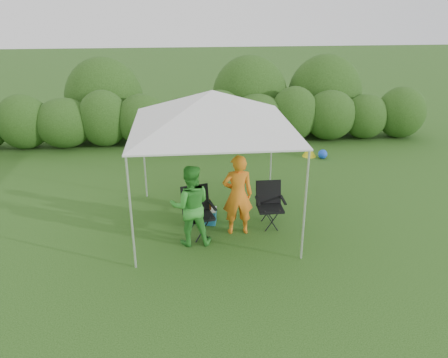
{
  "coord_description": "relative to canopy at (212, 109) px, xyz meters",
  "views": [
    {
      "loc": [
        -0.57,
        -7.67,
        4.46
      ],
      "look_at": [
        0.21,
        0.4,
        1.05
      ],
      "focal_mm": 35.0,
      "sensor_mm": 36.0,
      "label": 1
    }
  ],
  "objects": [
    {
      "name": "woman",
      "position": [
        -0.49,
        -0.74,
        -1.66
      ],
      "size": [
        0.78,
        0.61,
        1.61
      ],
      "primitive_type": "imported",
      "rotation": [
        0.0,
        0.0,
        3.15
      ],
      "color": "green",
      "rests_on": "ground"
    },
    {
      "name": "hedge",
      "position": [
        0.04,
        5.5,
        -1.64
      ],
      "size": [
        15.01,
        1.53,
        1.8
      ],
      "color": "#2B5219",
      "rests_on": "ground"
    },
    {
      "name": "bottle",
      "position": [
        -0.08,
        -0.01,
        -2.01
      ],
      "size": [
        0.06,
        0.06,
        0.24
      ],
      "primitive_type": "cylinder",
      "color": "#592D0C",
      "rests_on": "cooler"
    },
    {
      "name": "ground",
      "position": [
        0.0,
        -0.5,
        -2.46
      ],
      "size": [
        70.0,
        70.0,
        0.0
      ],
      "primitive_type": "plane",
      "color": "#305B1C"
    },
    {
      "name": "chair_left",
      "position": [
        -0.35,
        -0.39,
        -1.9
      ],
      "size": [
        0.71,
        0.67,
        0.99
      ],
      "rotation": [
        0.0,
        0.0,
        0.24
      ],
      "color": "black",
      "rests_on": "ground"
    },
    {
      "name": "cooler",
      "position": [
        -0.14,
        0.03,
        -2.29
      ],
      "size": [
        0.44,
        0.36,
        0.33
      ],
      "rotation": [
        0.0,
        0.0,
        -0.19
      ],
      "color": "teal",
      "rests_on": "ground"
    },
    {
      "name": "lawn_toy",
      "position": [
        3.26,
        3.84,
        -2.3
      ],
      "size": [
        0.68,
        0.57,
        0.34
      ],
      "color": "yellow",
      "rests_on": "ground"
    },
    {
      "name": "canopy",
      "position": [
        0.0,
        0.0,
        0.0
      ],
      "size": [
        3.1,
        3.1,
        2.83
      ],
      "color": "silver",
      "rests_on": "ground"
    },
    {
      "name": "man",
      "position": [
        0.45,
        -0.43,
        -1.63
      ],
      "size": [
        0.61,
        0.41,
        1.67
      ],
      "primitive_type": "imported",
      "rotation": [
        0.0,
        0.0,
        3.15
      ],
      "color": "orange",
      "rests_on": "ground"
    },
    {
      "name": "chair_right",
      "position": [
        1.16,
        -0.14,
        -1.93
      ],
      "size": [
        0.58,
        0.53,
        0.93
      ],
      "rotation": [
        0.0,
        0.0,
        0.01
      ],
      "color": "black",
      "rests_on": "ground"
    }
  ]
}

